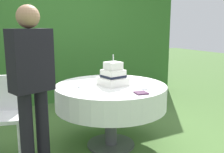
{
  "coord_description": "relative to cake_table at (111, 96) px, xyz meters",
  "views": [
    {
      "loc": [
        -1.39,
        -2.6,
        1.43
      ],
      "look_at": [
        0.01,
        -0.01,
        0.85
      ],
      "focal_mm": 41.88,
      "sensor_mm": 36.0,
      "label": 1
    }
  ],
  "objects": [
    {
      "name": "napkin_stack",
      "position": [
        0.09,
        -0.49,
        0.14
      ],
      "size": [
        0.14,
        0.14,
        0.01
      ],
      "primitive_type": "cube",
      "rotation": [
        0.0,
        0.0,
        -0.16
      ],
      "color": "#4C2D47",
      "rests_on": "cake_table"
    },
    {
      "name": "serving_plate_far",
      "position": [
        -0.34,
        0.05,
        0.14
      ],
      "size": [
        0.1,
        0.1,
        0.01
      ],
      "primitive_type": "cylinder",
      "color": "white",
      "rests_on": "cake_table"
    },
    {
      "name": "serving_plate_left",
      "position": [
        0.23,
        -0.33,
        0.14
      ],
      "size": [
        0.12,
        0.12,
        0.01
      ],
      "primitive_type": "cylinder",
      "color": "white",
      "rests_on": "cake_table"
    },
    {
      "name": "wedding_cake",
      "position": [
        0.02,
        -0.01,
        0.24
      ],
      "size": [
        0.32,
        0.33,
        0.36
      ],
      "color": "white",
      "rests_on": "cake_table"
    },
    {
      "name": "serving_plate_near",
      "position": [
        0.4,
        0.03,
        0.14
      ],
      "size": [
        0.11,
        0.11,
        0.01
      ],
      "primitive_type": "cylinder",
      "color": "white",
      "rests_on": "cake_table"
    },
    {
      "name": "garden_chair",
      "position": [
        -1.13,
        0.33,
        -0.07
      ],
      "size": [
        0.49,
        0.49,
        0.89
      ],
      "color": "white",
      "rests_on": "ground_plane"
    },
    {
      "name": "cake_table",
      "position": [
        0.0,
        0.0,
        0.0
      ],
      "size": [
        1.29,
        1.29,
        0.75
      ],
      "color": "#4C4C51",
      "rests_on": "ground_plane"
    },
    {
      "name": "standing_person",
      "position": [
        -0.94,
        -0.27,
        0.32
      ],
      "size": [
        0.4,
        0.29,
        1.6
      ],
      "color": "black",
      "rests_on": "ground_plane"
    },
    {
      "name": "foliage_hedge",
      "position": [
        0.0,
        2.34,
        0.77
      ],
      "size": [
        5.19,
        0.63,
        2.76
      ],
      "primitive_type": "cube",
      "color": "#336628",
      "rests_on": "ground_plane"
    },
    {
      "name": "ground_plane",
      "position": [
        0.0,
        0.0,
        -0.61
      ],
      "size": [
        20.0,
        20.0,
        0.0
      ],
      "primitive_type": "plane",
      "color": "#476B33"
    }
  ]
}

